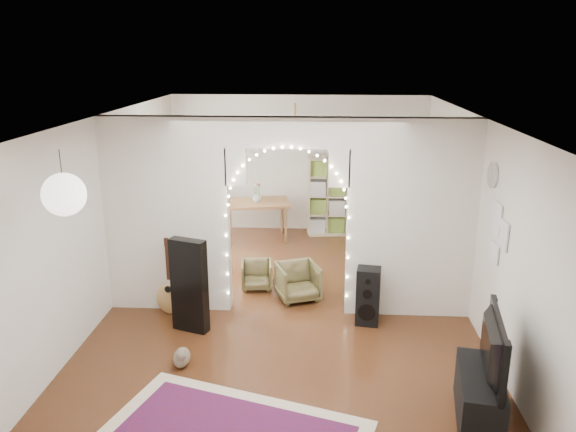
# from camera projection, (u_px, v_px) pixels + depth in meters

# --- Properties ---
(floor) EXTENTS (7.50, 7.50, 0.00)m
(floor) POSITION_uv_depth(u_px,v_px,m) (287.00, 309.00, 7.95)
(floor) COLOR black
(floor) RESTS_ON ground
(ceiling) EXTENTS (5.00, 7.50, 0.02)m
(ceiling) POSITION_uv_depth(u_px,v_px,m) (287.00, 117.00, 7.18)
(ceiling) COLOR white
(ceiling) RESTS_ON wall_back
(wall_back) EXTENTS (5.00, 0.02, 2.70)m
(wall_back) POSITION_uv_depth(u_px,v_px,m) (299.00, 164.00, 11.16)
(wall_back) COLOR silver
(wall_back) RESTS_ON floor
(wall_front) EXTENTS (5.00, 0.02, 2.70)m
(wall_front) POSITION_uv_depth(u_px,v_px,m) (255.00, 368.00, 3.98)
(wall_front) COLOR silver
(wall_front) RESTS_ON floor
(wall_left) EXTENTS (0.02, 7.50, 2.70)m
(wall_left) POSITION_uv_depth(u_px,v_px,m) (106.00, 214.00, 7.71)
(wall_left) COLOR silver
(wall_left) RESTS_ON floor
(wall_right) EXTENTS (0.02, 7.50, 2.70)m
(wall_right) POSITION_uv_depth(u_px,v_px,m) (476.00, 221.00, 7.42)
(wall_right) COLOR silver
(wall_right) RESTS_ON floor
(divider_wall) EXTENTS (5.00, 0.20, 2.70)m
(divider_wall) POSITION_uv_depth(u_px,v_px,m) (287.00, 212.00, 7.55)
(divider_wall) COLOR silver
(divider_wall) RESTS_ON floor
(fairy_lights) EXTENTS (1.64, 0.04, 1.60)m
(fairy_lights) POSITION_uv_depth(u_px,v_px,m) (287.00, 206.00, 7.39)
(fairy_lights) COLOR #FFEABF
(fairy_lights) RESTS_ON divider_wall
(window) EXTENTS (0.04, 1.20, 1.40)m
(window) POSITION_uv_depth(u_px,v_px,m) (147.00, 176.00, 9.39)
(window) COLOR white
(window) RESTS_ON wall_left
(wall_clock) EXTENTS (0.03, 0.31, 0.31)m
(wall_clock) POSITION_uv_depth(u_px,v_px,m) (493.00, 175.00, 6.64)
(wall_clock) COLOR white
(wall_clock) RESTS_ON wall_right
(picture_frames) EXTENTS (0.02, 0.50, 0.70)m
(picture_frames) POSITION_uv_depth(u_px,v_px,m) (498.00, 234.00, 6.42)
(picture_frames) COLOR white
(picture_frames) RESTS_ON wall_right
(paper_lantern) EXTENTS (0.40, 0.40, 0.40)m
(paper_lantern) POSITION_uv_depth(u_px,v_px,m) (64.00, 195.00, 5.12)
(paper_lantern) COLOR white
(paper_lantern) RESTS_ON ceiling
(ceiling_fan) EXTENTS (1.10, 1.10, 0.30)m
(ceiling_fan) POSITION_uv_depth(u_px,v_px,m) (295.00, 121.00, 9.18)
(ceiling_fan) COLOR #A97638
(ceiling_fan) RESTS_ON ceiling
(guitar_case) EXTENTS (0.50, 0.31, 1.25)m
(guitar_case) POSITION_uv_depth(u_px,v_px,m) (189.00, 286.00, 7.18)
(guitar_case) COLOR black
(guitar_case) RESTS_ON floor
(acoustic_guitar) EXTENTS (0.40, 0.22, 0.94)m
(acoustic_guitar) POSITION_uv_depth(u_px,v_px,m) (169.00, 286.00, 7.69)
(acoustic_guitar) COLOR #B28147
(acoustic_guitar) RESTS_ON floor
(tabby_cat) EXTENTS (0.26, 0.45, 0.30)m
(tabby_cat) POSITION_uv_depth(u_px,v_px,m) (182.00, 357.00, 6.46)
(tabby_cat) COLOR brown
(tabby_cat) RESTS_ON floor
(floor_speaker) EXTENTS (0.34, 0.31, 0.78)m
(floor_speaker) POSITION_uv_depth(u_px,v_px,m) (368.00, 296.00, 7.42)
(floor_speaker) COLOR black
(floor_speaker) RESTS_ON floor
(media_console) EXTENTS (0.56, 1.05, 0.50)m
(media_console) POSITION_uv_depth(u_px,v_px,m) (479.00, 397.00, 5.50)
(media_console) COLOR black
(media_console) RESTS_ON floor
(tv) EXTENTS (0.32, 1.08, 0.62)m
(tv) POSITION_uv_depth(u_px,v_px,m) (485.00, 346.00, 5.34)
(tv) COLOR black
(tv) RESTS_ON media_console
(bookcase) EXTENTS (1.56, 0.60, 1.56)m
(bookcase) POSITION_uv_depth(u_px,v_px,m) (347.00, 195.00, 11.02)
(bookcase) COLOR beige
(bookcase) RESTS_ON floor
(dining_table) EXTENTS (1.32, 1.00, 0.76)m
(dining_table) POSITION_uv_depth(u_px,v_px,m) (257.00, 205.00, 10.69)
(dining_table) COLOR brown
(dining_table) RESTS_ON floor
(flower_vase) EXTENTS (0.21, 0.21, 0.19)m
(flower_vase) POSITION_uv_depth(u_px,v_px,m) (257.00, 197.00, 10.64)
(flower_vase) COLOR white
(flower_vase) RESTS_ON dining_table
(dining_chair_left) EXTENTS (0.74, 0.75, 0.54)m
(dining_chair_left) POSITION_uv_depth(u_px,v_px,m) (298.00, 282.00, 8.20)
(dining_chair_left) COLOR brown
(dining_chair_left) RESTS_ON floor
(dining_chair_right) EXTENTS (0.50, 0.51, 0.42)m
(dining_chair_right) POSITION_uv_depth(u_px,v_px,m) (257.00, 275.00, 8.59)
(dining_chair_right) COLOR brown
(dining_chair_right) RESTS_ON floor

